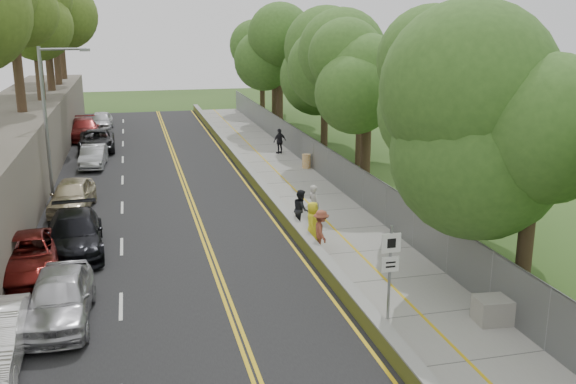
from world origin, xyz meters
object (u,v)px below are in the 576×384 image
(car_0, at_px, (60,298))
(painter_0, at_px, (313,222))
(signpost, at_px, (390,262))
(construction_barrel, at_px, (306,161))
(person_far, at_px, (280,141))
(streetlight, at_px, (50,114))
(car_2, at_px, (26,255))
(concrete_block, at_px, (495,310))

(car_0, height_order, painter_0, painter_0)
(signpost, relative_size, painter_0, 1.75)
(construction_barrel, xyz_separation_m, painter_0, (-3.55, -13.81, 0.43))
(car_0, distance_m, painter_0, 11.13)
(painter_0, bearing_deg, construction_barrel, 5.04)
(construction_barrel, relative_size, person_far, 0.50)
(person_far, bearing_deg, streetlight, 9.50)
(car_0, distance_m, person_far, 27.31)
(person_far, bearing_deg, painter_0, 56.89)
(signpost, bearing_deg, painter_0, 92.24)
(signpost, relative_size, car_2, 0.60)
(car_0, bearing_deg, signpost, -11.54)
(streetlight, bearing_deg, painter_0, -39.86)
(concrete_block, bearing_deg, car_0, 166.10)
(car_2, distance_m, painter_0, 11.38)
(car_2, bearing_deg, painter_0, -0.07)
(streetlight, relative_size, car_0, 1.66)
(concrete_block, bearing_deg, person_far, 91.06)
(car_2, relative_size, person_far, 2.90)
(painter_0, distance_m, person_far, 19.04)
(signpost, bearing_deg, car_2, 149.81)
(construction_barrel, bearing_deg, signpost, -98.61)
(car_0, xyz_separation_m, car_2, (-1.60, 4.49, -0.10))
(streetlight, height_order, concrete_block, streetlight)
(car_2, bearing_deg, car_0, -74.87)
(streetlight, xyz_separation_m, car_2, (-0.14, -10.24, -3.88))
(construction_barrel, distance_m, car_0, 23.34)
(concrete_block, xyz_separation_m, car_0, (-13.21, 3.27, 0.41))
(car_0, bearing_deg, painter_0, 30.11)
(construction_barrel, distance_m, car_2, 20.92)
(car_0, height_order, person_far, person_far)
(painter_0, bearing_deg, car_2, 113.86)
(signpost, relative_size, car_0, 0.64)
(signpost, xyz_separation_m, construction_barrel, (3.25, 21.46, -1.46))
(person_far, bearing_deg, concrete_block, 66.88)
(construction_barrel, relative_size, car_2, 0.17)
(painter_0, bearing_deg, streetlight, 69.59)
(streetlight, relative_size, person_far, 4.47)
(signpost, bearing_deg, construction_barrel, 81.39)
(streetlight, relative_size, concrete_block, 6.65)
(streetlight, xyz_separation_m, signpost, (11.51, -17.02, -2.68))
(concrete_block, relative_size, painter_0, 0.68)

